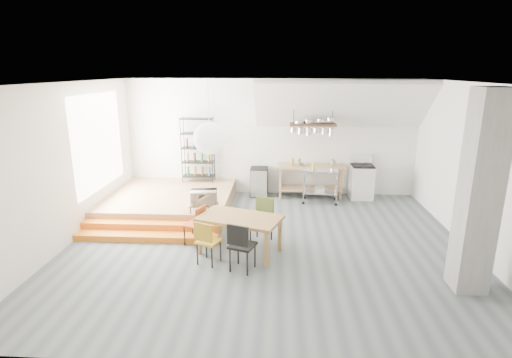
# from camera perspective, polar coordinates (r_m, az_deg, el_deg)

# --- Properties ---
(floor) EXTENTS (8.00, 8.00, 0.00)m
(floor) POSITION_cam_1_polar(r_m,az_deg,el_deg) (8.25, 1.47, -9.21)
(floor) COLOR #4D5659
(floor) RESTS_ON ground
(wall_back) EXTENTS (8.00, 0.04, 3.20)m
(wall_back) POSITION_cam_1_polar(r_m,az_deg,el_deg) (11.15, 2.12, 5.92)
(wall_back) COLOR silver
(wall_back) RESTS_ON ground
(wall_left) EXTENTS (0.04, 7.00, 3.20)m
(wall_left) POSITION_cam_1_polar(r_m,az_deg,el_deg) (8.80, -25.49, 1.84)
(wall_left) COLOR silver
(wall_left) RESTS_ON ground
(wall_right) EXTENTS (0.04, 7.00, 3.20)m
(wall_right) POSITION_cam_1_polar(r_m,az_deg,el_deg) (8.59, 29.28, 1.07)
(wall_right) COLOR silver
(wall_right) RESTS_ON ground
(ceiling) EXTENTS (8.00, 7.00, 0.02)m
(ceiling) POSITION_cam_1_polar(r_m,az_deg,el_deg) (7.50, 1.64, 13.60)
(ceiling) COLOR white
(ceiling) RESTS_ON wall_back
(slope_ceiling) EXTENTS (4.40, 1.44, 1.32)m
(slope_ceiling) POSITION_cam_1_polar(r_m,az_deg,el_deg) (10.55, 12.08, 10.26)
(slope_ceiling) COLOR white
(slope_ceiling) RESTS_ON wall_back
(window_pane) EXTENTS (0.02, 2.50, 2.20)m
(window_pane) POSITION_cam_1_polar(r_m,az_deg,el_deg) (10.07, -21.52, 4.98)
(window_pane) COLOR white
(window_pane) RESTS_ON wall_left
(platform) EXTENTS (3.00, 3.00, 0.40)m
(platform) POSITION_cam_1_polar(r_m,az_deg,el_deg) (10.40, -12.07, -3.08)
(platform) COLOR #A27651
(platform) RESTS_ON ground
(step_lower) EXTENTS (3.00, 0.35, 0.13)m
(step_lower) POSITION_cam_1_polar(r_m,az_deg,el_deg) (8.70, -15.37, -7.96)
(step_lower) COLOR orange
(step_lower) RESTS_ON ground
(step_upper) EXTENTS (3.00, 0.35, 0.27)m
(step_upper) POSITION_cam_1_polar(r_m,az_deg,el_deg) (8.98, -14.70, -6.70)
(step_upper) COLOR orange
(step_upper) RESTS_ON ground
(concrete_column) EXTENTS (0.50, 0.50, 3.20)m
(concrete_column) POSITION_cam_1_polar(r_m,az_deg,el_deg) (6.98, 29.30, -1.86)
(concrete_column) COLOR gray
(concrete_column) RESTS_ON ground
(kitchen_counter) EXTENTS (1.80, 0.60, 0.91)m
(kitchen_counter) POSITION_cam_1_polar(r_m,az_deg,el_deg) (11.05, 7.75, 0.52)
(kitchen_counter) COLOR #A27651
(kitchen_counter) RESTS_ON ground
(stove) EXTENTS (0.60, 0.60, 1.18)m
(stove) POSITION_cam_1_polar(r_m,az_deg,el_deg) (11.29, 14.82, -0.30)
(stove) COLOR white
(stove) RESTS_ON ground
(pot_rack) EXTENTS (1.20, 0.50, 1.43)m
(pot_rack) POSITION_cam_1_polar(r_m,az_deg,el_deg) (10.56, 8.25, 7.30)
(pot_rack) COLOR #3A2617
(pot_rack) RESTS_ON ceiling
(wire_shelving) EXTENTS (0.88, 0.38, 1.80)m
(wire_shelving) POSITION_cam_1_polar(r_m,az_deg,el_deg) (11.13, -8.31, 4.32)
(wire_shelving) COLOR black
(wire_shelving) RESTS_ON platform
(microwave_shelf) EXTENTS (0.60, 0.40, 0.16)m
(microwave_shelf) POSITION_cam_1_polar(r_m,az_deg,el_deg) (8.89, -7.42, -3.70)
(microwave_shelf) COLOR #A27651
(microwave_shelf) RESTS_ON platform
(paper_lantern) EXTENTS (0.60, 0.60, 0.60)m
(paper_lantern) POSITION_cam_1_polar(r_m,az_deg,el_deg) (7.50, -6.67, 5.81)
(paper_lantern) COLOR white
(paper_lantern) RESTS_ON ceiling
(dining_table) EXTENTS (1.73, 1.32, 0.73)m
(dining_table) POSITION_cam_1_polar(r_m,az_deg,el_deg) (7.65, -2.34, -5.96)
(dining_table) COLOR olive
(dining_table) RESTS_ON ground
(chair_mustard) EXTENTS (0.50, 0.50, 0.84)m
(chair_mustard) POSITION_cam_1_polar(r_m,az_deg,el_deg) (7.28, -7.08, -8.51)
(chair_mustard) COLOR #B98E1F
(chair_mustard) RESTS_ON ground
(chair_black) EXTENTS (0.53, 0.53, 0.90)m
(chair_black) POSITION_cam_1_polar(r_m,az_deg,el_deg) (6.98, -2.21, -9.13)
(chair_black) COLOR black
(chair_black) RESTS_ON ground
(chair_olive) EXTENTS (0.54, 0.54, 0.90)m
(chair_olive) POSITION_cam_1_polar(r_m,az_deg,el_deg) (8.22, 0.95, -5.24)
(chair_olive) COLOR #4F5E2C
(chair_olive) RESTS_ON ground
(chair_red) EXTENTS (0.48, 0.48, 0.81)m
(chair_red) POSITION_cam_1_polar(r_m,az_deg,el_deg) (8.12, -8.43, -6.08)
(chair_red) COLOR #AF4419
(chair_red) RESTS_ON ground
(rolling_cart) EXTENTS (0.96, 0.60, 0.90)m
(rolling_cart) POSITION_cam_1_polar(r_m,az_deg,el_deg) (10.65, 9.17, -0.33)
(rolling_cart) COLOR silver
(rolling_cart) RESTS_ON ground
(mini_fridge) EXTENTS (0.48, 0.48, 0.81)m
(mini_fridge) POSITION_cam_1_polar(r_m,az_deg,el_deg) (11.13, 0.45, -0.40)
(mini_fridge) COLOR black
(mini_fridge) RESTS_ON ground
(microwave) EXTENTS (0.62, 0.46, 0.32)m
(microwave) POSITION_cam_1_polar(r_m,az_deg,el_deg) (8.83, -7.46, -2.61)
(microwave) COLOR beige
(microwave) RESTS_ON microwave_shelf
(bowl) EXTENTS (0.22, 0.22, 0.05)m
(bowl) POSITION_cam_1_polar(r_m,az_deg,el_deg) (10.91, 6.59, 2.04)
(bowl) COLOR silver
(bowl) RESTS_ON kitchen_counter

